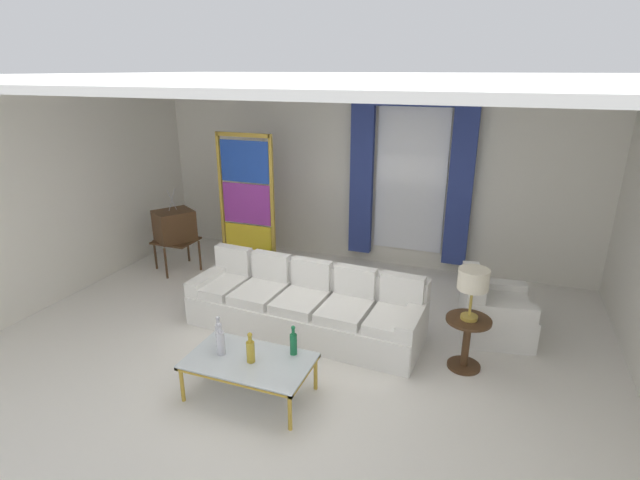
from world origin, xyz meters
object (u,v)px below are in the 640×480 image
at_px(peacock_figurine, 263,266).
at_px(bottle_amber_squat, 219,334).
at_px(bottle_crystal_tall, 251,350).
at_px(vintage_tv, 175,227).
at_px(coffee_table, 249,363).
at_px(round_side_table, 467,339).
at_px(armchair_white, 491,314).
at_px(table_lamp_brass, 473,282).
at_px(stained_glass_divider, 247,206).
at_px(bottle_blue_decanter, 221,341).
at_px(bottle_ruby_flask, 293,343).
at_px(couch_white_long, 306,306).

bearing_deg(peacock_figurine, bottle_amber_squat, -72.50).
xyz_separation_m(bottle_crystal_tall, vintage_tv, (-2.70, 2.49, 0.19)).
xyz_separation_m(coffee_table, round_side_table, (1.96, 1.26, -0.02)).
height_order(coffee_table, bottle_crystal_tall, bottle_crystal_tall).
xyz_separation_m(armchair_white, table_lamp_brass, (-0.23, -0.83, 0.74)).
distance_m(bottle_amber_squat, table_lamp_brass, 2.67).
distance_m(stained_glass_divider, table_lamp_brass, 3.91).
distance_m(bottle_blue_decanter, bottle_ruby_flask, 0.72).
height_order(vintage_tv, peacock_figurine, vintage_tv).
distance_m(vintage_tv, round_side_table, 4.79).
xyz_separation_m(couch_white_long, peacock_figurine, (-1.20, 1.15, -0.09)).
relative_size(armchair_white, table_lamp_brass, 1.66).
bearing_deg(round_side_table, bottle_ruby_flask, -147.56).
height_order(couch_white_long, coffee_table, couch_white_long).
bearing_deg(peacock_figurine, bottle_crystal_tall, -65.09).
bearing_deg(stained_glass_divider, bottle_blue_decanter, -66.28).
bearing_deg(peacock_figurine, table_lamp_brass, -23.05).
bearing_deg(armchair_white, bottle_amber_squat, -142.52).
bearing_deg(coffee_table, bottle_amber_squat, 165.21).
relative_size(vintage_tv, peacock_figurine, 2.24).
bearing_deg(bottle_crystal_tall, peacock_figurine, 114.91).
bearing_deg(peacock_figurine, couch_white_long, -43.80).
bearing_deg(bottle_ruby_flask, armchair_white, 45.29).
bearing_deg(coffee_table, bottle_crystal_tall, -30.89).
bearing_deg(armchair_white, stained_glass_divider, 167.74).
height_order(round_side_table, table_lamp_brass, table_lamp_brass).
xyz_separation_m(bottle_blue_decanter, round_side_table, (2.27, 1.27, -0.20)).
bearing_deg(bottle_blue_decanter, bottle_ruby_flask, 20.86).
distance_m(bottle_crystal_tall, bottle_ruby_flask, 0.43).
xyz_separation_m(bottle_amber_squat, stained_glass_divider, (-1.19, 2.80, 0.50)).
bearing_deg(bottle_blue_decanter, bottle_crystal_tall, -2.00).
distance_m(round_side_table, table_lamp_brass, 0.67).
height_order(bottle_amber_squat, bottle_ruby_flask, bottle_amber_squat).
bearing_deg(bottle_ruby_flask, couch_white_long, 106.39).
xyz_separation_m(bottle_amber_squat, peacock_figurine, (-0.79, 2.49, -0.33)).
relative_size(couch_white_long, peacock_figurine, 4.94).
height_order(couch_white_long, round_side_table, couch_white_long).
height_order(couch_white_long, peacock_figurine, couch_white_long).
xyz_separation_m(couch_white_long, coffee_table, (-0.02, -1.45, 0.07)).
bearing_deg(peacock_figurine, bottle_blue_decanter, -71.42).
height_order(vintage_tv, stained_glass_divider, stained_glass_divider).
distance_m(coffee_table, bottle_crystal_tall, 0.17).
bearing_deg(bottle_amber_squat, round_side_table, 26.11).
height_order(bottle_blue_decanter, stained_glass_divider, stained_glass_divider).
distance_m(coffee_table, peacock_figurine, 2.86).
bearing_deg(bottle_crystal_tall, bottle_amber_squat, 163.72).
bearing_deg(round_side_table, bottle_blue_decanter, -150.76).
bearing_deg(couch_white_long, peacock_figurine, 136.20).
relative_size(coffee_table, bottle_blue_decanter, 3.50).
bearing_deg(round_side_table, vintage_tv, 165.38).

